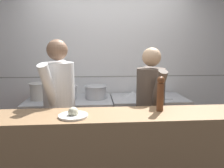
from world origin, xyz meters
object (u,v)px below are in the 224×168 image
at_px(chef_head_cook, 60,108).
at_px(chef_sous, 150,109).
at_px(braising_pot, 96,92).
at_px(stock_pot, 40,91).
at_px(sauce_pot, 67,92).
at_px(oven_range, 70,129).
at_px(pepper_mill, 160,93).
at_px(plated_dish_main, 73,114).
at_px(mixing_bowl_steel, 133,94).
at_px(chefs_knife, 157,99).

relative_size(chef_head_cook, chef_sous, 1.05).
xyz_separation_m(braising_pot, chef_sous, (0.62, -0.64, -0.09)).
height_order(stock_pot, chef_head_cook, chef_head_cook).
bearing_deg(sauce_pot, chef_head_cook, -89.94).
xyz_separation_m(oven_range, chef_head_cook, (-0.03, -0.65, 0.50)).
bearing_deg(braising_pot, pepper_mill, -63.41).
xyz_separation_m(plated_dish_main, chef_sous, (0.83, 0.62, -0.16)).
distance_m(braising_pot, mixing_bowl_steel, 0.54).
relative_size(braising_pot, chefs_knife, 0.86).
bearing_deg(mixing_bowl_steel, pepper_mill, -87.83).
relative_size(stock_pot, sauce_pot, 0.93).
relative_size(plated_dish_main, pepper_mill, 0.78).
bearing_deg(sauce_pot, chefs_knife, -5.96).
bearing_deg(braising_pot, stock_pot, 179.95).
xyz_separation_m(oven_range, braising_pot, (0.38, 0.01, 0.54)).
relative_size(sauce_pot, chef_sous, 0.18).
bearing_deg(oven_range, mixing_bowl_steel, 0.85).
relative_size(oven_range, plated_dish_main, 4.76).
distance_m(mixing_bowl_steel, chef_head_cook, 1.16).
bearing_deg(sauce_pot, braising_pot, -1.73).
relative_size(sauce_pot, braising_pot, 0.92).
bearing_deg(plated_dish_main, chefs_knife, 47.30).
bearing_deg(pepper_mill, sauce_pot, 130.28).
xyz_separation_m(oven_range, pepper_mill, (0.96, -1.15, 0.76)).
relative_size(chefs_knife, chef_head_cook, 0.22).
distance_m(sauce_pot, chef_sous, 1.23).
relative_size(oven_range, mixing_bowl_steel, 4.05).
bearing_deg(pepper_mill, plated_dish_main, -172.11).
bearing_deg(chefs_knife, sauce_pot, 174.04).
height_order(sauce_pot, chefs_knife, sauce_pot).
bearing_deg(chef_head_cook, chef_sous, 18.31).
distance_m(chefs_knife, plated_dish_main, 1.57).
bearing_deg(plated_dish_main, pepper_mill, 7.89).
bearing_deg(braising_pot, chef_sous, -45.79).
bearing_deg(oven_range, sauce_pot, 143.86).
relative_size(stock_pot, pepper_mill, 0.85).
distance_m(oven_range, sauce_pot, 0.54).
height_order(sauce_pot, plated_dish_main, plated_dish_main).
bearing_deg(chef_head_cook, pepper_mill, -9.32).
relative_size(stock_pot, chefs_knife, 0.74).
relative_size(sauce_pot, chef_head_cook, 0.17).
bearing_deg(sauce_pot, stock_pot, -178.20).
relative_size(mixing_bowl_steel, plated_dish_main, 1.18).
xyz_separation_m(stock_pot, chefs_knife, (1.64, -0.12, -0.11)).
bearing_deg(chef_head_cook, plated_dish_main, -53.45).
relative_size(oven_range, pepper_mill, 3.71).
bearing_deg(stock_pot, pepper_mill, -40.30).
distance_m(chefs_knife, chef_sous, 0.57).
height_order(stock_pot, chef_sous, chef_sous).
height_order(mixing_bowl_steel, pepper_mill, pepper_mill).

